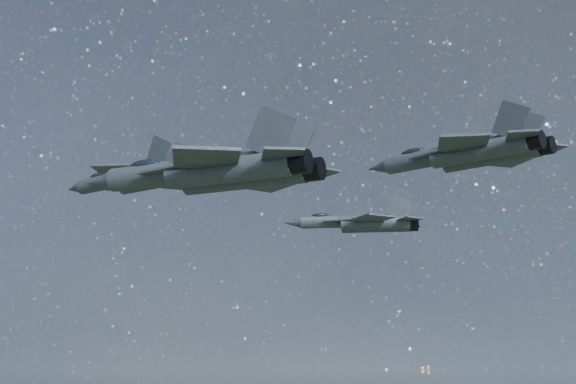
% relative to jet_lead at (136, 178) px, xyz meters
% --- Properties ---
extents(jet_lead, '(18.11, 12.37, 4.55)m').
position_rel_jet_lead_xyz_m(jet_lead, '(0.00, 0.00, 0.00)').
color(jet_lead, '#373F45').
extents(jet_left, '(16.09, 10.87, 4.05)m').
position_rel_jet_lead_xyz_m(jet_left, '(16.99, 20.40, -2.26)').
color(jet_left, '#373F45').
extents(jet_right, '(19.19, 13.65, 4.89)m').
position_rel_jet_lead_xyz_m(jet_right, '(18.65, -17.80, -5.20)').
color(jet_right, '#373F45').
extents(jet_slot, '(17.37, 11.70, 4.38)m').
position_rel_jet_lead_xyz_m(jet_slot, '(32.92, -1.27, -1.26)').
color(jet_slot, '#373F45').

